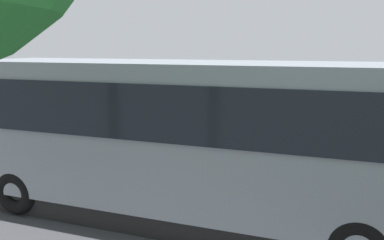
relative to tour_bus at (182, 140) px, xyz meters
name	(u,v)px	position (x,y,z in m)	size (l,w,h in m)	color
ground_plane	(182,155)	(1.50, -4.36, -1.64)	(80.00, 80.00, 0.00)	#424247
tour_bus	(182,140)	(0.00, 0.00, 0.00)	(9.66, 2.86, 3.25)	#8C939E
spectator_far_left	(238,138)	(-0.61, -3.04, -0.60)	(0.57, 0.38, 1.75)	black
spectator_left	(201,136)	(0.45, -2.94, -0.61)	(0.58, 0.34, 1.74)	black
spectator_centre	(175,134)	(1.22, -2.95, -0.60)	(0.58, 0.35, 1.76)	#473823
parked_motorcycle_silver	(124,160)	(2.33, -1.83, -1.16)	(2.03, 0.72, 0.99)	black
stunt_motorcycle	(151,108)	(4.00, -7.51, -0.64)	(1.94, 0.96, 1.70)	black
traffic_cone	(208,127)	(1.52, -7.67, -1.34)	(0.34, 0.34, 0.63)	orange
bay_line_a	(298,165)	(-2.20, -4.38, -1.64)	(0.14, 3.57, 0.01)	white
bay_line_b	(206,157)	(0.71, -4.38, -1.64)	(0.14, 3.85, 0.01)	white
bay_line_c	(125,150)	(3.61, -4.38, -1.64)	(0.14, 3.73, 0.01)	white
bay_line_d	(55,144)	(6.51, -4.38, -1.64)	(0.14, 4.28, 0.01)	white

